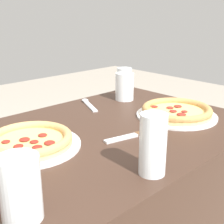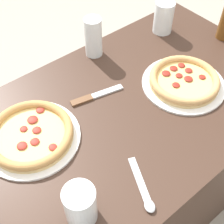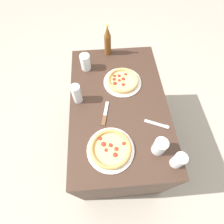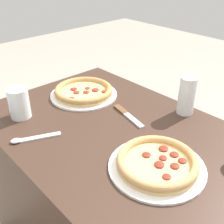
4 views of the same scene
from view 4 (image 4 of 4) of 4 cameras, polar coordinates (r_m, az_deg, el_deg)
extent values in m
cube|color=#3D281E|center=(1.26, 2.33, -19.28)|extent=(1.15, 0.71, 0.77)
cylinder|color=white|center=(0.88, 9.08, -10.97)|extent=(0.30, 0.30, 0.01)
cylinder|color=#DBB775|center=(0.87, 9.13, -10.47)|extent=(0.25, 0.25, 0.01)
cylinder|color=#E5C170|center=(0.87, 9.17, -10.10)|extent=(0.22, 0.22, 0.00)
torus|color=tan|center=(0.86, 9.21, -9.78)|extent=(0.25, 0.25, 0.03)
ellipsoid|color=maroon|center=(0.85, 9.59, -10.46)|extent=(0.03, 0.03, 0.01)
ellipsoid|color=maroon|center=(0.88, 10.34, -9.14)|extent=(0.03, 0.03, 0.01)
ellipsoid|color=maroon|center=(0.88, 7.02, -8.59)|extent=(0.03, 0.03, 0.01)
ellipsoid|color=maroon|center=(0.90, 12.55, -8.38)|extent=(0.03, 0.03, 0.01)
ellipsoid|color=maroon|center=(0.92, 10.44, -7.29)|extent=(0.03, 0.03, 0.01)
ellipsoid|color=maroon|center=(0.82, 11.06, -12.75)|extent=(0.03, 0.03, 0.01)
ellipsoid|color=maroon|center=(0.88, 14.12, -9.56)|extent=(0.03, 0.03, 0.01)
ellipsoid|color=maroon|center=(0.86, 12.69, -10.62)|extent=(0.03, 0.03, 0.01)
cylinder|color=white|center=(1.28, -5.75, 3.52)|extent=(0.30, 0.30, 0.01)
cylinder|color=#DBB775|center=(1.28, -5.77, 3.92)|extent=(0.26, 0.26, 0.01)
cylinder|color=#E5C170|center=(1.27, -5.79, 4.22)|extent=(0.23, 0.23, 0.00)
torus|color=tan|center=(1.27, -5.80, 4.48)|extent=(0.26, 0.26, 0.03)
ellipsoid|color=maroon|center=(1.25, -5.25, 4.08)|extent=(0.03, 0.03, 0.01)
ellipsoid|color=maroon|center=(1.26, -7.22, 4.00)|extent=(0.03, 0.03, 0.01)
ellipsoid|color=maroon|center=(1.29, -4.98, 4.87)|extent=(0.02, 0.02, 0.01)
ellipsoid|color=maroon|center=(1.27, -3.39, 4.55)|extent=(0.03, 0.03, 0.01)
ellipsoid|color=maroon|center=(1.21, -8.32, 2.77)|extent=(0.03, 0.03, 0.01)
ellipsoid|color=maroon|center=(1.26, -1.52, 4.23)|extent=(0.03, 0.03, 0.01)
ellipsoid|color=maroon|center=(1.29, -7.80, 4.68)|extent=(0.03, 0.03, 0.01)
cylinder|color=white|center=(1.14, 14.97, 3.25)|extent=(0.07, 0.07, 0.15)
cylinder|color=orange|center=(1.15, 14.80, 2.09)|extent=(0.05, 0.05, 0.10)
cylinder|color=white|center=(1.14, -18.38, 1.74)|extent=(0.08, 0.08, 0.12)
cylinder|color=maroon|center=(1.15, -18.30, 1.30)|extent=(0.07, 0.07, 0.09)
cube|color=brown|center=(1.16, 1.79, 0.51)|extent=(0.08, 0.04, 0.01)
cube|color=silver|center=(1.09, 4.42, -1.68)|extent=(0.12, 0.05, 0.01)
cube|color=silver|center=(1.02, -14.33, -4.97)|extent=(0.08, 0.14, 0.01)
ellipsoid|color=silver|center=(1.02, -18.95, -5.56)|extent=(0.04, 0.05, 0.01)
camera|label=1|loc=(1.32, 48.90, 12.03)|focal=50.00mm
camera|label=2|loc=(1.11, -46.66, 33.08)|focal=50.00mm
camera|label=3|loc=(1.53, -19.78, 48.01)|focal=28.00mm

